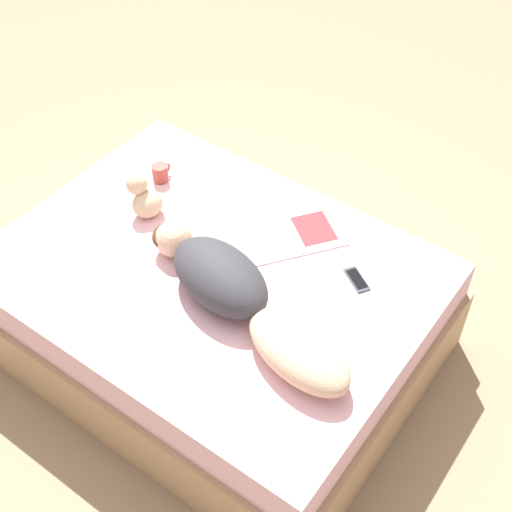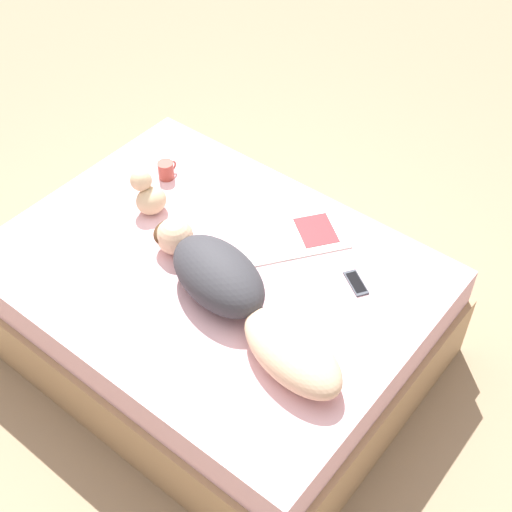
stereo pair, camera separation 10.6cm
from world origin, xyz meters
name	(u,v)px [view 1 (the left image)]	position (x,y,z in m)	size (l,w,h in m)	color
ground_plane	(217,346)	(0.00, 0.00, 0.00)	(12.00, 12.00, 0.00)	#9E8466
bed	(215,309)	(0.00, 0.00, 0.30)	(1.55, 2.05, 0.61)	tan
person	(239,295)	(-0.14, -0.26, 0.71)	(0.52, 1.25, 0.23)	#DBB28E
open_magazine	(290,235)	(0.39, -0.17, 0.61)	(0.61, 0.57, 0.01)	silver
coffee_mug	(160,173)	(0.34, 0.62, 0.66)	(0.12, 0.08, 0.10)	#993D33
cell_phone	(357,279)	(0.33, -0.59, 0.61)	(0.14, 0.17, 0.01)	#333842
plush_toy	(144,198)	(0.10, 0.51, 0.70)	(0.16, 0.18, 0.22)	#D1B289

